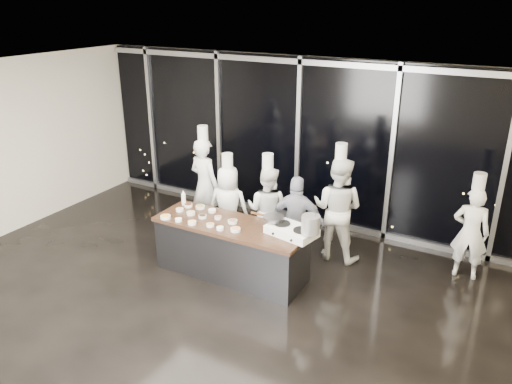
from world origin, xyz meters
TOP-DOWN VIEW (x-y plane):
  - ground at (0.00, 0.00)m, footprint 9.00×9.00m
  - room_shell at (0.18, 0.00)m, footprint 9.02×7.02m
  - window_wall at (0.00, 3.43)m, footprint 8.90×0.11m
  - demo_counter at (0.00, 0.90)m, footprint 2.46×0.86m
  - stove at (1.00, 1.00)m, footprint 0.80×0.58m
  - frying_pan at (0.65, 1.09)m, footprint 0.58×0.38m
  - stock_pot at (1.33, 0.93)m, footprint 0.32×0.32m
  - prep_bowls at (-0.52, 0.84)m, footprint 1.37×0.76m
  - squeeze_bottle at (-1.09, 1.15)m, footprint 0.07×0.07m
  - chef_far_left at (-1.29, 2.08)m, footprint 0.74×0.56m
  - chef_left at (-0.56, 1.74)m, footprint 0.82×0.63m
  - chef_center at (0.12, 1.92)m, footprint 0.81×0.66m
  - guest at (0.76, 1.72)m, footprint 0.97×0.58m
  - chef_right at (1.26, 2.26)m, footprint 0.88×0.69m
  - chef_side at (3.30, 2.67)m, footprint 0.58×0.40m

SIDE VIEW (x-z plane):
  - ground at x=0.00m, z-range 0.00..0.00m
  - demo_counter at x=0.00m, z-range 0.00..0.90m
  - chef_left at x=-0.56m, z-range -0.10..1.63m
  - guest at x=0.76m, z-range 0.00..1.54m
  - chef_center at x=0.12m, z-range -0.10..1.67m
  - chef_side at x=3.30m, z-range -0.09..1.66m
  - chef_right at x=1.26m, z-range -0.11..1.92m
  - prep_bowls at x=-0.52m, z-range 0.90..0.95m
  - chef_far_left at x=-1.29m, z-range -0.10..1.95m
  - stove at x=1.00m, z-range 0.89..1.03m
  - squeeze_bottle at x=-1.09m, z-range 0.89..1.16m
  - frying_pan at x=0.65m, z-range 1.04..1.09m
  - stock_pot at x=1.33m, z-range 1.04..1.31m
  - window_wall at x=0.00m, z-range 0.00..3.20m
  - room_shell at x=0.18m, z-range 0.64..3.85m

